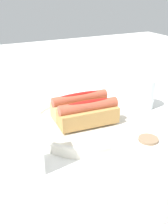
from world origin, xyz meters
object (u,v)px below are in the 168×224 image
(hotdog_back, at_px, (88,114))
(water_glass, at_px, (143,95))
(serving_bowl, at_px, (84,124))
(napkin_box, at_px, (12,142))
(hotdog_front, at_px, (80,105))
(paper_towel_roll, at_px, (144,174))

(hotdog_back, height_order, water_glass, hotdog_back)
(serving_bowl, relative_size, water_glass, 3.04)
(napkin_box, bearing_deg, hotdog_back, -151.38)
(hotdog_front, distance_m, napkin_box, 0.24)
(serving_bowl, relative_size, paper_towel_roll, 2.04)
(hotdog_back, xyz_separation_m, paper_towel_roll, (0.03, 0.25, 0.01))
(hotdog_front, distance_m, paper_towel_roll, 0.31)
(water_glass, bearing_deg, hotdog_front, 5.38)
(hotdog_front, bearing_deg, water_glass, -174.62)
(serving_bowl, xyz_separation_m, hotdog_front, (-0.00, -0.03, 0.04))
(paper_towel_roll, bearing_deg, hotdog_back, -95.83)
(water_glass, distance_m, paper_towel_roll, 0.42)
(paper_towel_roll, height_order, napkin_box, napkin_box)
(hotdog_back, bearing_deg, napkin_box, 20.46)
(hotdog_back, distance_m, napkin_box, 0.22)
(hotdog_back, relative_size, napkin_box, 1.02)
(hotdog_front, bearing_deg, napkin_box, 32.47)
(napkin_box, bearing_deg, water_glass, -152.46)
(hotdog_back, bearing_deg, paper_towel_roll, 84.17)
(paper_towel_roll, bearing_deg, hotdog_front, -95.34)
(hotdog_front, bearing_deg, serving_bowl, 86.96)
(napkin_box, bearing_deg, hotdog_front, -139.37)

